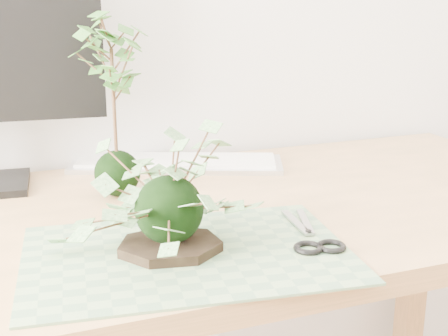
{
  "coord_description": "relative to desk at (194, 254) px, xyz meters",
  "views": [
    {
      "loc": [
        -0.35,
        0.21,
        1.13
      ],
      "look_at": [
        0.0,
        1.14,
        0.84
      ],
      "focal_mm": 50.0,
      "sensor_mm": 36.0,
      "label": 1
    }
  ],
  "objects": [
    {
      "name": "scissors",
      "position": [
        0.13,
        -0.23,
        0.1
      ],
      "size": [
        0.09,
        0.19,
        0.01
      ],
      "rotation": [
        0.0,
        0.0,
        -0.2
      ],
      "color": "#9A9A9C",
      "rests_on": "cutting_mat"
    },
    {
      "name": "maple_kokedama",
      "position": [
        -0.11,
        0.13,
        0.35
      ],
      "size": [
        0.24,
        0.24,
        0.37
      ],
      "rotation": [
        0.0,
        0.0,
        0.23
      ],
      "color": "black",
      "rests_on": "desk"
    },
    {
      "name": "cutting_mat",
      "position": [
        -0.07,
        -0.19,
        0.09
      ],
      "size": [
        0.52,
        0.38,
        0.0
      ],
      "primitive_type": "cube",
      "rotation": [
        0.0,
        0.0,
        -0.12
      ],
      "color": "#547B57",
      "rests_on": "desk"
    },
    {
      "name": "ivy_kokedama",
      "position": [
        -0.09,
        -0.17,
        0.21
      ],
      "size": [
        0.38,
        0.38,
        0.21
      ],
      "rotation": [
        0.0,
        0.0,
        0.39
      ],
      "color": "black",
      "rests_on": "stone_dish"
    },
    {
      "name": "stone_dish",
      "position": [
        -0.09,
        -0.17,
        0.1
      ],
      "size": [
        0.19,
        0.19,
        0.01
      ],
      "primitive_type": "cylinder",
      "rotation": [
        0.0,
        0.0,
        -0.19
      ],
      "color": "black",
      "rests_on": "cutting_mat"
    },
    {
      "name": "desk",
      "position": [
        0.0,
        0.0,
        0.0
      ],
      "size": [
        1.6,
        0.7,
        0.74
      ],
      "color": "tan",
      "rests_on": "ground_plane"
    },
    {
      "name": "keyboard",
      "position": [
        0.05,
        0.28,
        0.1
      ],
      "size": [
        0.49,
        0.3,
        0.02
      ],
      "rotation": [
        0.0,
        0.0,
        -0.38
      ],
      "color": "silver",
      "rests_on": "desk"
    }
  ]
}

